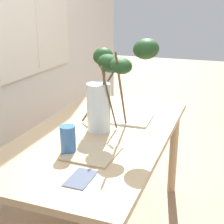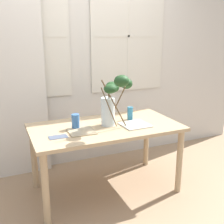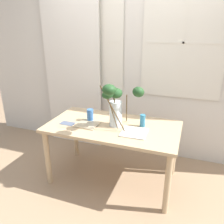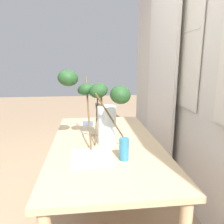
{
  "view_description": "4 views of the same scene",
  "coord_description": "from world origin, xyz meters",
  "views": [
    {
      "loc": [
        -1.65,
        -0.7,
        1.46
      ],
      "look_at": [
        0.09,
        -0.05,
        0.83
      ],
      "focal_mm": 52.62,
      "sensor_mm": 36.0,
      "label": 1
    },
    {
      "loc": [
        -0.99,
        -2.46,
        1.62
      ],
      "look_at": [
        0.09,
        0.04,
        0.85
      ],
      "focal_mm": 44.18,
      "sensor_mm": 36.0,
      "label": 2
    },
    {
      "loc": [
        0.79,
        -2.21,
        1.79
      ],
      "look_at": [
        -0.03,
        0.07,
        0.86
      ],
      "focal_mm": 36.12,
      "sensor_mm": 36.0,
      "label": 3
    },
    {
      "loc": [
        1.58,
        -0.13,
        1.33
      ],
      "look_at": [
        0.04,
        0.05,
        0.97
      ],
      "focal_mm": 34.96,
      "sensor_mm": 36.0,
      "label": 4
    }
  ],
  "objects": [
    {
      "name": "drinking_glass_blue_right",
      "position": [
        0.32,
        0.09,
        0.8
      ],
      "size": [
        0.06,
        0.06,
        0.14
      ],
      "primitive_type": "cylinder",
      "color": "teal",
      "rests_on": "dining_table"
    },
    {
      "name": "curtain_sheer_side",
      "position": [
        -0.9,
        0.72,
        1.22
      ],
      "size": [
        0.89,
        0.03,
        2.45
      ],
      "primitive_type": "cube",
      "color": "silver",
      "rests_on": "ground"
    },
    {
      "name": "plate_square_left",
      "position": [
        -0.28,
        -0.08,
        0.73
      ],
      "size": [
        0.25,
        0.25,
        0.01
      ],
      "primitive_type": "cube",
      "rotation": [
        0.0,
        0.0,
        -0.02
      ],
      "color": "tan",
      "rests_on": "dining_table"
    },
    {
      "name": "napkin_folded",
      "position": [
        -0.51,
        -0.13,
        0.73
      ],
      "size": [
        0.17,
        0.1,
        0.0
      ],
      "primitive_type": "cube",
      "rotation": [
        0.0,
        0.0,
        -0.0
      ],
      "color": "#4C566B",
      "rests_on": "dining_table"
    },
    {
      "name": "plate_square_right",
      "position": [
        0.28,
        -0.11,
        0.73
      ],
      "size": [
        0.28,
        0.28,
        0.01
      ],
      "primitive_type": "cube",
      "rotation": [
        0.0,
        0.0,
        0.03
      ],
      "color": "silver",
      "rests_on": "dining_table"
    },
    {
      "name": "ground",
      "position": [
        0.0,
        0.0,
        0.0
      ],
      "size": [
        14.0,
        14.0,
        0.0
      ],
      "primitive_type": "plane",
      "color": "#9E7F60"
    },
    {
      "name": "vase_with_branches",
      "position": [
        0.06,
        -0.05,
        1.0
      ],
      "size": [
        0.45,
        0.5,
        0.56
      ],
      "color": "silver",
      "rests_on": "dining_table"
    },
    {
      "name": "back_wall_with_windows",
      "position": [
        0.0,
        0.85,
        1.54
      ],
      "size": [
        4.88,
        0.14,
        3.09
      ],
      "color": "beige",
      "rests_on": "ground"
    },
    {
      "name": "drinking_glass_blue_left",
      "position": [
        -0.3,
        0.04,
        0.8
      ],
      "size": [
        0.08,
        0.08,
        0.14
      ],
      "primitive_type": "cylinder",
      "color": "#386BAD",
      "rests_on": "dining_table"
    },
    {
      "name": "dining_table",
      "position": [
        0.0,
        0.0,
        0.63
      ],
      "size": [
        1.5,
        0.8,
        0.72
      ],
      "color": "tan",
      "rests_on": "ground"
    }
  ]
}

